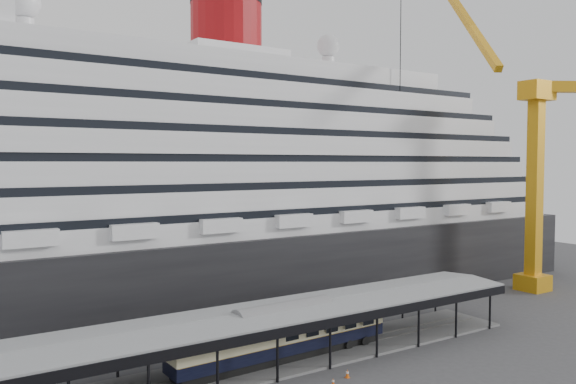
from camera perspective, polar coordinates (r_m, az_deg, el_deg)
name	(u,v)px	position (r m, az deg, el deg)	size (l,w,h in m)	color
ground	(310,379)	(52.60, 2.29, -18.41)	(200.00, 200.00, 0.00)	#3C3C3E
cruise_ship	(174,169)	(77.34, -11.49, 2.31)	(130.00, 30.00, 43.90)	black
platform_canopy	(280,338)	(55.73, -0.78, -14.58)	(56.00, 9.18, 5.30)	slate
crane_yellow	(528,158)	(90.73, 23.23, 3.24)	(23.83, 18.78, 47.60)	orange
pullman_carriage	(284,333)	(55.79, -0.44, -14.09)	(23.68, 3.95, 23.16)	black
traffic_cone_mid	(347,373)	(52.90, 6.05, -17.86)	(0.47, 0.47, 0.76)	#D8530C
traffic_cone_right	(333,382)	(51.08, 4.60, -18.68)	(0.41, 0.41, 0.68)	#DA560C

